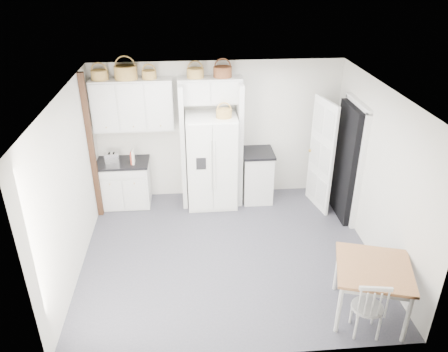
{
  "coord_description": "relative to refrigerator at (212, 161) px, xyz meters",
  "views": [
    {
      "loc": [
        -0.54,
        -5.6,
        4.26
      ],
      "look_at": [
        -0.03,
        0.4,
        1.17
      ],
      "focal_mm": 35.0,
      "sensor_mm": 36.0,
      "label": 1
    }
  ],
  "objects": [
    {
      "name": "base_cab_right",
      "position": [
        0.86,
        0.09,
        -0.39
      ],
      "size": [
        0.54,
        0.65,
        0.95
      ],
      "primitive_type": "cube",
      "color": "silver",
      "rests_on": "floor"
    },
    {
      "name": "upper_cabinet",
      "position": [
        -1.35,
        0.22,
        1.03
      ],
      "size": [
        1.4,
        0.34,
        0.9
      ],
      "primitive_type": "cube",
      "color": "silver",
      "rests_on": "wall_back"
    },
    {
      "name": "base_cab_left",
      "position": [
        -1.62,
        0.09,
        -0.45
      ],
      "size": [
        0.9,
        0.57,
        0.84
      ],
      "primitive_type": "cube",
      "color": "silver",
      "rests_on": "floor"
    },
    {
      "name": "basket_upper_a",
      "position": [
        -1.85,
        0.22,
        1.56
      ],
      "size": [
        0.29,
        0.29,
        0.16
      ],
      "primitive_type": "cylinder",
      "color": "olive",
      "rests_on": "upper_cabinet"
    },
    {
      "name": "basket_bridge_a",
      "position": [
        -0.25,
        0.22,
        1.56
      ],
      "size": [
        0.29,
        0.29,
        0.16
      ],
      "primitive_type": "cylinder",
      "color": "olive",
      "rests_on": "bridge_cabinet"
    },
    {
      "name": "dining_table",
      "position": [
        1.85,
        -3.06,
        -0.49
      ],
      "size": [
        1.14,
        1.14,
        0.76
      ],
      "primitive_type": "cube",
      "rotation": [
        0.0,
        0.0,
        -0.29
      ],
      "color": "brown",
      "rests_on": "floor"
    },
    {
      "name": "trim_post",
      "position": [
        -2.05,
        -0.26,
        0.43
      ],
      "size": [
        0.09,
        0.09,
        2.6
      ],
      "primitive_type": "cube",
      "color": "black",
      "rests_on": "floor"
    },
    {
      "name": "fridge_panel_left",
      "position": [
        -0.51,
        0.09,
        0.28
      ],
      "size": [
        0.08,
        0.6,
        2.3
      ],
      "primitive_type": "cube",
      "color": "silver",
      "rests_on": "floor"
    },
    {
      "name": "ceiling",
      "position": [
        0.15,
        -1.61,
        1.73
      ],
      "size": [
        4.5,
        4.5,
        0.0
      ],
      "primitive_type": "plane",
      "color": "white",
      "rests_on": "wall_back"
    },
    {
      "name": "doorway_void",
      "position": [
        2.31,
        -0.61,
        0.16
      ],
      "size": [
        0.18,
        0.85,
        2.05
      ],
      "primitive_type": "cube",
      "color": "black",
      "rests_on": "floor"
    },
    {
      "name": "counter_right",
      "position": [
        0.86,
        0.09,
        0.1
      ],
      "size": [
        0.58,
        0.69,
        0.04
      ],
      "primitive_type": "cube",
      "color": "black",
      "rests_on": "base_cab_right"
    },
    {
      "name": "floor",
      "position": [
        0.15,
        -1.61,
        -0.87
      ],
      "size": [
        4.5,
        4.5,
        0.0
      ],
      "primitive_type": "plane",
      "color": "#4C4C56",
      "rests_on": "ground"
    },
    {
      "name": "wall_back",
      "position": [
        0.15,
        0.39,
        0.43
      ],
      "size": [
        4.5,
        0.0,
        4.5
      ],
      "primitive_type": "plane",
      "rotation": [
        1.57,
        0.0,
        0.0
      ],
      "color": "beige",
      "rests_on": "floor"
    },
    {
      "name": "bridge_cabinet",
      "position": [
        0.0,
        0.22,
        1.26
      ],
      "size": [
        1.12,
        0.34,
        0.45
      ],
      "primitive_type": "cube",
      "color": "silver",
      "rests_on": "wall_back"
    },
    {
      "name": "basket_upper_b",
      "position": [
        -1.42,
        0.22,
        1.6
      ],
      "size": [
        0.38,
        0.38,
        0.22
      ],
      "primitive_type": "cylinder",
      "color": "olive",
      "rests_on": "upper_cabinet"
    },
    {
      "name": "wall_left",
      "position": [
        -2.1,
        -1.61,
        0.43
      ],
      "size": [
        0.0,
        4.0,
        4.0
      ],
      "primitive_type": "plane",
      "rotation": [
        1.57,
        0.0,
        1.57
      ],
      "color": "beige",
      "rests_on": "floor"
    },
    {
      "name": "basket_upper_c",
      "position": [
        -1.03,
        0.22,
        1.55
      ],
      "size": [
        0.25,
        0.25,
        0.14
      ],
      "primitive_type": "cylinder",
      "color": "olive",
      "rests_on": "upper_cabinet"
    },
    {
      "name": "basket_bridge_b",
      "position": [
        0.22,
        0.22,
        1.57
      ],
      "size": [
        0.32,
        0.32,
        0.18
      ],
      "primitive_type": "cylinder",
      "color": "brown",
      "rests_on": "bridge_cabinet"
    },
    {
      "name": "cookbook_cream",
      "position": [
        -1.41,
        0.01,
        0.13
      ],
      "size": [
        0.04,
        0.17,
        0.25
      ],
      "primitive_type": "cube",
      "rotation": [
        0.0,
        0.0,
        0.02
      ],
      "color": "beige",
      "rests_on": "counter_left"
    },
    {
      "name": "basket_fridge_b",
      "position": [
        0.22,
        -0.1,
        0.94
      ],
      "size": [
        0.27,
        0.27,
        0.15
      ],
      "primitive_type": "cylinder",
      "color": "olive",
      "rests_on": "refrigerator"
    },
    {
      "name": "toaster",
      "position": [
        -1.8,
        0.1,
        0.09
      ],
      "size": [
        0.26,
        0.17,
        0.17
      ],
      "primitive_type": "cube",
      "rotation": [
        0.0,
        0.0,
        0.1
      ],
      "color": "silver",
      "rests_on": "counter_left"
    },
    {
      "name": "refrigerator",
      "position": [
        0.0,
        0.0,
        0.0
      ],
      "size": [
        0.9,
        0.72,
        1.73
      ],
      "primitive_type": "cube",
      "color": "white",
      "rests_on": "floor"
    },
    {
      "name": "windsor_chair",
      "position": [
        1.7,
        -3.36,
        -0.47
      ],
      "size": [
        0.44,
        0.41,
        0.8
      ],
      "primitive_type": "cube",
      "rotation": [
        0.0,
        0.0,
        -0.16
      ],
      "color": "silver",
      "rests_on": "floor"
    },
    {
      "name": "fridge_panel_right",
      "position": [
        0.51,
        0.09,
        0.28
      ],
      "size": [
        0.08,
        0.6,
        2.3
      ],
      "primitive_type": "cube",
      "color": "silver",
      "rests_on": "floor"
    },
    {
      "name": "counter_left",
      "position": [
        -1.62,
        0.09,
        -0.01
      ],
      "size": [
        0.94,
        0.61,
        0.04
      ],
      "primitive_type": "cube",
      "color": "black",
      "rests_on": "base_cab_left"
    },
    {
      "name": "door_slab",
      "position": [
        1.95,
        -0.27,
        0.16
      ],
      "size": [
        0.21,
        0.79,
        2.05
      ],
      "primitive_type": "cube",
      "rotation": [
        0.0,
        0.0,
        -1.36
      ],
      "color": "white",
      "rests_on": "floor"
    },
    {
      "name": "cookbook_red",
      "position": [
        -1.43,
        0.01,
        0.12
      ],
      "size": [
        0.05,
        0.16,
        0.23
      ],
      "primitive_type": "cube",
      "rotation": [
        0.0,
        0.0,
        -0.09
      ],
      "color": "#9E3424",
      "rests_on": "counter_left"
    },
    {
      "name": "wall_right",
      "position": [
        2.4,
        -1.61,
        0.43
      ],
      "size": [
        0.0,
        4.0,
        4.0
      ],
      "primitive_type": "plane",
      "rotation": [
        1.57,
        0.0,
        -1.57
      ],
      "color": "beige",
      "rests_on": "floor"
    }
  ]
}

